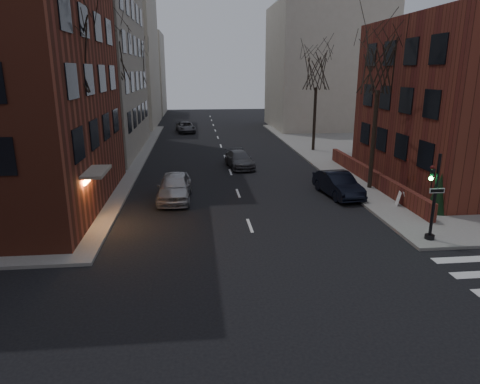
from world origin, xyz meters
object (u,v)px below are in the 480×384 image
(tree_left_c, at_px, (135,67))
(tree_left_a, at_px, (65,53))
(tree_right_b, at_px, (317,71))
(car_lane_gray, at_px, (239,159))
(traffic_signal, at_px, (433,203))
(streetlamp_near, at_px, (114,122))
(tree_right_a, at_px, (380,64))
(sandwich_board, at_px, (401,198))
(car_lane_silver, at_px, (175,187))
(evergreen_shrub, at_px, (440,193))
(parked_sedan, at_px, (338,184))
(car_lane_far, at_px, (186,127))
(tree_left_b, at_px, (110,53))
(streetlamp_far, at_px, (145,101))

(tree_left_c, bearing_deg, tree_left_a, -90.00)
(tree_right_b, relative_size, car_lane_gray, 2.04)
(traffic_signal, xyz_separation_m, streetlamp_near, (-16.14, 13.01, 2.33))
(tree_right_a, height_order, sandwich_board, tree_right_a)
(tree_right_a, bearing_deg, traffic_signal, -95.47)
(car_lane_silver, bearing_deg, tree_left_c, 103.45)
(evergreen_shrub, bearing_deg, car_lane_gray, 126.55)
(tree_left_a, distance_m, tree_left_c, 26.00)
(tree_left_a, relative_size, car_lane_gray, 2.28)
(tree_right_b, bearing_deg, streetlamp_near, -149.53)
(parked_sedan, bearing_deg, car_lane_far, 100.94)
(car_lane_far, distance_m, evergreen_shrub, 36.99)
(tree_left_a, bearing_deg, tree_left_b, 90.00)
(streetlamp_far, bearing_deg, tree_left_a, -91.23)
(parked_sedan, bearing_deg, tree_right_b, 72.72)
(parked_sedan, distance_m, car_lane_silver, 10.20)
(car_lane_far, relative_size, evergreen_shrub, 2.15)
(sandwich_board, bearing_deg, tree_left_a, -168.49)
(traffic_signal, height_order, tree_left_c, tree_left_c)
(tree_right_b, height_order, parked_sedan, tree_right_b)
(tree_right_b, relative_size, streetlamp_near, 1.46)
(car_lane_gray, xyz_separation_m, evergreen_shrub, (9.63, -12.98, 0.60))
(streetlamp_far, bearing_deg, streetlamp_near, -90.00)
(car_lane_gray, bearing_deg, tree_left_b, 170.49)
(tree_left_b, xyz_separation_m, streetlamp_far, (0.60, 16.00, -4.68))
(car_lane_far, bearing_deg, tree_right_b, -56.81)
(tree_left_a, relative_size, sandwich_board, 12.45)
(traffic_signal, relative_size, parked_sedan, 0.87)
(parked_sedan, relative_size, evergreen_shrub, 2.08)
(streetlamp_near, height_order, streetlamp_far, same)
(streetlamp_near, height_order, sandwich_board, streetlamp_near)
(tree_left_c, relative_size, tree_right_a, 1.00)
(car_lane_silver, height_order, car_lane_far, car_lane_silver)
(streetlamp_near, bearing_deg, car_lane_far, 80.02)
(parked_sedan, relative_size, car_lane_far, 0.97)
(parked_sedan, distance_m, evergreen_shrub, 5.98)
(tree_left_b, relative_size, sandwich_board, 13.10)
(tree_left_c, distance_m, parked_sedan, 28.59)
(parked_sedan, bearing_deg, streetlamp_far, 112.13)
(tree_left_a, bearing_deg, parked_sedan, 10.48)
(tree_left_b, height_order, streetlamp_near, tree_left_b)
(tree_right_b, bearing_deg, streetlamp_far, 149.53)
(traffic_signal, bearing_deg, streetlamp_far, 116.06)
(tree_left_a, distance_m, tree_right_a, 18.05)
(traffic_signal, height_order, car_lane_far, traffic_signal)
(tree_right_b, height_order, sandwich_board, tree_right_b)
(tree_left_a, relative_size, evergreen_shrub, 4.66)
(tree_left_a, relative_size, streetlamp_far, 1.63)
(car_lane_gray, bearing_deg, sandwich_board, -62.12)
(traffic_signal, distance_m, car_lane_gray, 18.12)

